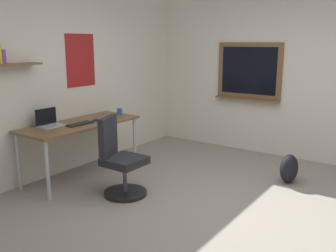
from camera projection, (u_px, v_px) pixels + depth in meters
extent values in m
plane|color=gray|center=(218.00, 211.00, 4.09)|extent=(5.20, 5.20, 0.00)
cube|color=silver|center=(63.00, 79.00, 5.18)|extent=(5.00, 0.10, 2.60)
cube|color=brown|center=(13.00, 64.00, 4.37)|extent=(0.68, 0.20, 0.02)
cube|color=#A51E1E|center=(81.00, 60.00, 5.32)|extent=(0.52, 0.01, 0.74)
cube|color=#7A3D99|center=(1.00, 57.00, 4.26)|extent=(0.04, 0.14, 0.16)
cube|color=silver|center=(294.00, 76.00, 5.76)|extent=(0.10, 5.00, 2.60)
cube|color=brown|center=(249.00, 71.00, 6.10)|extent=(0.04, 1.10, 0.90)
cube|color=black|center=(249.00, 71.00, 6.09)|extent=(0.01, 0.94, 0.76)
cube|color=brown|center=(247.00, 99.00, 6.17)|extent=(0.12, 1.10, 0.03)
cube|color=brown|center=(80.00, 124.00, 4.99)|extent=(1.67, 0.68, 0.03)
cylinder|color=#B7B7BC|center=(48.00, 171.00, 4.29)|extent=(0.04, 0.04, 0.72)
cylinder|color=#B7B7BC|center=(135.00, 142.00, 5.53)|extent=(0.04, 0.04, 0.72)
cylinder|color=#B7B7BC|center=(19.00, 162.00, 4.61)|extent=(0.04, 0.04, 0.72)
cylinder|color=#B7B7BC|center=(107.00, 136.00, 5.85)|extent=(0.04, 0.04, 0.72)
cylinder|color=black|center=(125.00, 193.00, 4.52)|extent=(0.52, 0.52, 0.04)
cylinder|color=#4C4C51|center=(125.00, 178.00, 4.48)|extent=(0.05, 0.05, 0.34)
cube|color=#232328|center=(124.00, 161.00, 4.43)|extent=(0.44, 0.44, 0.09)
cube|color=#232328|center=(108.00, 137.00, 4.42)|extent=(0.40, 0.20, 0.48)
cube|color=#ADAFB5|center=(51.00, 126.00, 4.75)|extent=(0.31, 0.21, 0.02)
cube|color=black|center=(46.00, 116.00, 4.78)|extent=(0.31, 0.01, 0.21)
cube|color=black|center=(80.00, 124.00, 4.87)|extent=(0.37, 0.13, 0.02)
ellipsoid|color=#262628|center=(96.00, 120.00, 5.09)|extent=(0.10, 0.06, 0.03)
cylinder|color=#334CA5|center=(120.00, 111.00, 5.54)|extent=(0.08, 0.08, 0.09)
ellipsoid|color=black|center=(289.00, 169.00, 4.89)|extent=(0.32, 0.22, 0.38)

